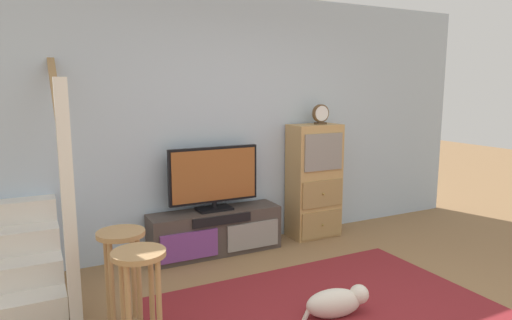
% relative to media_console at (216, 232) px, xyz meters
% --- Properties ---
extents(back_wall, '(6.40, 0.12, 2.70)m').
position_rel_media_console_xyz_m(back_wall, '(0.30, 0.27, 1.12)').
color(back_wall, '#A8BCD1').
rests_on(back_wall, ground_plane).
extents(area_rug, '(2.60, 1.80, 0.01)m').
position_rel_media_console_xyz_m(area_rug, '(0.30, -1.59, -0.23)').
color(area_rug, maroon).
rests_on(area_rug, ground_plane).
extents(media_console, '(1.39, 0.38, 0.46)m').
position_rel_media_console_xyz_m(media_console, '(0.00, 0.00, 0.00)').
color(media_console, '#423833').
rests_on(media_console, ground_plane).
extents(television, '(0.96, 0.22, 0.66)m').
position_rel_media_console_xyz_m(television, '(0.00, 0.02, 0.58)').
color(television, black).
rests_on(television, media_console).
extents(side_cabinet, '(0.58, 0.38, 1.31)m').
position_rel_media_console_xyz_m(side_cabinet, '(1.23, 0.01, 0.42)').
color(side_cabinet, tan).
rests_on(side_cabinet, ground_plane).
extents(desk_clock, '(0.20, 0.08, 0.23)m').
position_rel_media_console_xyz_m(desk_clock, '(1.29, -0.00, 1.19)').
color(desk_clock, '#4C3823').
rests_on(desk_clock, side_cabinet).
extents(staircase, '(1.00, 1.36, 2.20)m').
position_rel_media_console_xyz_m(staircase, '(-1.94, 0.01, 0.14)').
color(staircase, silver).
rests_on(staircase, ground_plane).
extents(bar_stool_near, '(0.34, 0.34, 0.72)m').
position_rel_media_console_xyz_m(bar_stool_near, '(-1.11, -1.51, 0.31)').
color(bar_stool_near, '#A37A4C').
rests_on(bar_stool_near, ground_plane).
extents(bar_stool_far, '(0.34, 0.34, 0.72)m').
position_rel_media_console_xyz_m(bar_stool_far, '(-1.14, -1.06, 0.30)').
color(bar_stool_far, '#A37A4C').
rests_on(bar_stool_far, ground_plane).
extents(dog, '(0.54, 0.28, 0.23)m').
position_rel_media_console_xyz_m(dog, '(0.33, -1.65, -0.12)').
color(dog, beige).
rests_on(dog, ground_plane).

